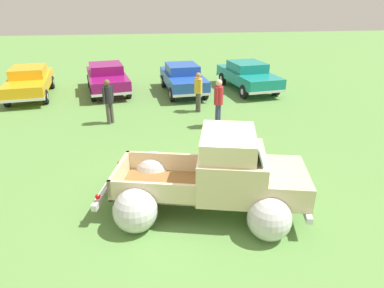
{
  "coord_description": "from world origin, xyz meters",
  "views": [
    {
      "loc": [
        -1.17,
        -6.6,
        4.61
      ],
      "look_at": [
        0.0,
        1.66,
        0.9
      ],
      "focal_mm": 31.38,
      "sensor_mm": 36.0,
      "label": 1
    }
  ],
  "objects": [
    {
      "name": "ground_plane",
      "position": [
        0.0,
        0.0,
        0.0
      ],
      "size": [
        80.0,
        80.0,
        0.0
      ],
      "primitive_type": "plane",
      "color": "#609347"
    },
    {
      "name": "vintage_pickup_truck",
      "position": [
        0.38,
        -0.09,
        0.76
      ],
      "size": [
        4.94,
        3.58,
        1.96
      ],
      "rotation": [
        0.0,
        0.0,
        -0.24
      ],
      "color": "black",
      "rests_on": "ground"
    },
    {
      "name": "show_car_0",
      "position": [
        -6.78,
        10.63,
        0.78
      ],
      "size": [
        2.41,
        4.82,
        1.43
      ],
      "rotation": [
        0.0,
        0.0,
        -1.44
      ],
      "color": "black",
      "rests_on": "ground"
    },
    {
      "name": "show_car_1",
      "position": [
        -3.09,
        10.95,
        0.78
      ],
      "size": [
        2.64,
        4.7,
        1.43
      ],
      "rotation": [
        0.0,
        0.0,
        -1.39
      ],
      "color": "black",
      "rests_on": "ground"
    },
    {
      "name": "show_car_2",
      "position": [
        0.75,
        10.29,
        0.78
      ],
      "size": [
        2.16,
        4.42,
        1.43
      ],
      "rotation": [
        0.0,
        0.0,
        -1.48
      ],
      "color": "black",
      "rests_on": "ground"
    },
    {
      "name": "show_car_3",
      "position": [
        4.21,
        10.41,
        0.79
      ],
      "size": [
        2.53,
        4.77,
        1.43
      ],
      "rotation": [
        0.0,
        0.0,
        -1.43
      ],
      "color": "black",
      "rests_on": "ground"
    },
    {
      "name": "spectator_0",
      "position": [
        -2.6,
        6.14,
        0.99
      ],
      "size": [
        0.48,
        0.48,
        1.74
      ],
      "rotation": [
        0.0,
        0.0,
        5.55
      ],
      "color": "#4C4742",
      "rests_on": "ground"
    },
    {
      "name": "spectator_1",
      "position": [
        1.5,
        5.2,
        1.05
      ],
      "size": [
        0.47,
        0.49,
        1.82
      ],
      "rotation": [
        0.0,
        0.0,
        5.71
      ],
      "color": "navy",
      "rests_on": "ground"
    },
    {
      "name": "spectator_2",
      "position": [
        1.04,
        7.12,
        0.96
      ],
      "size": [
        0.41,
        0.54,
        1.69
      ],
      "rotation": [
        0.0,
        0.0,
        3.36
      ],
      "color": "#4C4742",
      "rests_on": "ground"
    },
    {
      "name": "lane_cone_0",
      "position": [
        1.42,
        2.77,
        0.31
      ],
      "size": [
        0.36,
        0.36,
        0.63
      ],
      "color": "black",
      "rests_on": "ground"
    }
  ]
}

